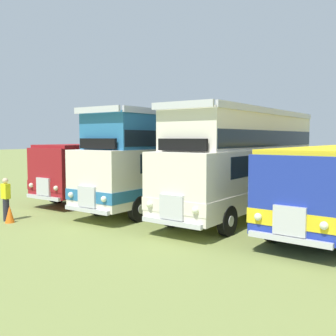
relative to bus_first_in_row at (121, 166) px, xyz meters
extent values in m
cube|color=maroon|center=(0.00, -0.05, -0.05)|extent=(2.55, 10.29, 2.30)
cube|color=maroon|center=(0.00, -0.05, -0.65)|extent=(2.59, 10.33, 0.44)
cube|color=#19232D|center=(0.00, 0.35, 0.55)|extent=(2.57, 7.89, 0.76)
cube|color=#19232D|center=(0.03, -5.12, 0.60)|extent=(2.20, 0.11, 0.90)
cube|color=silver|center=(0.03, -5.23, -0.65)|extent=(0.90, 0.12, 0.80)
cube|color=silver|center=(0.03, -5.26, -1.15)|extent=(2.30, 0.15, 0.16)
sphere|color=#EAEACC|center=(0.93, -5.24, -0.65)|extent=(0.22, 0.22, 0.22)
sphere|color=#EAEACC|center=(-0.87, -5.25, -0.65)|extent=(0.22, 0.22, 0.22)
cube|color=maroon|center=(0.00, -0.05, 1.17)|extent=(2.51, 9.89, 0.14)
cylinder|color=black|center=(1.17, -3.58, -1.23)|extent=(0.29, 1.04, 1.04)
cylinder|color=silver|center=(1.32, -3.57, -1.23)|extent=(0.02, 0.36, 0.36)
cylinder|color=black|center=(-1.13, -3.59, -1.23)|extent=(0.29, 1.04, 1.04)
cylinder|color=silver|center=(-1.28, -3.59, -1.23)|extent=(0.02, 0.36, 0.36)
cylinder|color=black|center=(1.13, 3.30, -1.23)|extent=(0.29, 1.04, 1.04)
cylinder|color=silver|center=(1.28, 3.30, -1.23)|extent=(0.02, 0.36, 0.36)
cylinder|color=black|center=(-1.17, 3.29, -1.23)|extent=(0.29, 1.04, 1.04)
cylinder|color=silver|center=(-1.32, 3.28, -1.23)|extent=(0.02, 0.36, 0.36)
cube|color=silver|center=(3.90, -0.43, -0.05)|extent=(2.54, 11.35, 2.30)
cube|color=teal|center=(3.90, -0.43, -0.65)|extent=(2.58, 11.39, 0.44)
cube|color=#19232D|center=(3.90, -0.03, 0.55)|extent=(2.56, 8.95, 0.76)
cube|color=#19232D|center=(3.92, -6.05, 0.60)|extent=(2.20, 0.11, 0.90)
cube|color=silver|center=(3.92, -6.16, -0.65)|extent=(0.90, 0.12, 0.80)
cube|color=silver|center=(3.92, -6.19, -1.15)|extent=(2.30, 0.15, 0.16)
sphere|color=#EAEACC|center=(4.82, -6.16, -0.65)|extent=(0.22, 0.22, 0.22)
sphere|color=#EAEACC|center=(3.02, -6.17, -0.65)|extent=(0.22, 0.22, 0.22)
cube|color=teal|center=(3.90, -0.18, 1.85)|extent=(2.44, 10.45, 1.50)
cube|color=silver|center=(3.92, -5.61, 2.65)|extent=(2.40, 0.11, 0.24)
cube|color=silver|center=(3.88, 4.54, 2.65)|extent=(2.40, 0.11, 0.24)
cube|color=silver|center=(5.10, -0.18, 2.65)|extent=(0.14, 10.44, 0.24)
cube|color=silver|center=(2.70, -0.19, 2.65)|extent=(0.14, 10.44, 0.24)
cube|color=#19232D|center=(3.90, -0.18, 1.55)|extent=(2.48, 10.35, 0.64)
cube|color=black|center=(3.92, -5.56, 1.35)|extent=(1.90, 0.13, 0.40)
cylinder|color=black|center=(5.07, -4.50, -1.23)|extent=(0.28, 1.04, 1.04)
cylinder|color=silver|center=(5.22, -4.50, -1.23)|extent=(0.02, 0.36, 0.36)
cylinder|color=black|center=(2.77, -4.51, -1.23)|extent=(0.28, 1.04, 1.04)
cylinder|color=silver|center=(2.62, -4.51, -1.23)|extent=(0.02, 0.36, 0.36)
cylinder|color=black|center=(5.04, 3.44, -1.23)|extent=(0.28, 1.04, 1.04)
cylinder|color=silver|center=(5.19, 3.44, -1.23)|extent=(0.02, 0.36, 0.36)
cylinder|color=black|center=(2.74, 3.43, -1.23)|extent=(0.28, 1.04, 1.04)
cylinder|color=silver|center=(2.59, 3.43, -1.23)|extent=(0.02, 0.36, 0.36)
cube|color=silver|center=(7.80, -0.59, -0.05)|extent=(2.53, 10.88, 2.30)
cube|color=silver|center=(7.80, -0.59, -0.65)|extent=(2.57, 10.92, 0.44)
cube|color=#19232D|center=(7.81, -0.19, 0.55)|extent=(2.56, 8.48, 0.76)
cube|color=#19232D|center=(7.79, -5.96, 0.60)|extent=(2.20, 0.11, 0.90)
cube|color=silver|center=(7.79, -6.07, -0.65)|extent=(0.90, 0.12, 0.80)
cube|color=silver|center=(7.79, -6.10, -1.15)|extent=(2.30, 0.15, 0.16)
sphere|color=#EAEACC|center=(8.69, -6.09, -0.65)|extent=(0.22, 0.22, 0.22)
sphere|color=#EAEACC|center=(6.89, -6.08, -0.65)|extent=(0.22, 0.22, 0.22)
cube|color=silver|center=(7.81, -0.34, 1.85)|extent=(2.43, 9.98, 1.50)
cube|color=silver|center=(7.79, -5.52, 2.65)|extent=(2.40, 0.11, 0.24)
cube|color=silver|center=(7.82, 4.15, 2.65)|extent=(2.40, 0.11, 0.24)
cube|color=silver|center=(9.01, -0.34, 2.65)|extent=(0.13, 9.97, 0.24)
cube|color=silver|center=(6.61, -0.33, 2.65)|extent=(0.13, 9.97, 0.24)
cube|color=#19232D|center=(7.81, -0.34, 1.55)|extent=(2.47, 9.88, 0.64)
cube|color=black|center=(7.79, -5.47, 1.35)|extent=(1.90, 0.13, 0.40)
cylinder|color=black|center=(8.94, -4.43, -1.23)|extent=(0.28, 1.04, 1.04)
cylinder|color=silver|center=(9.09, -4.43, -1.23)|extent=(0.02, 0.36, 0.36)
cylinder|color=black|center=(6.64, -4.42, -1.23)|extent=(0.28, 1.04, 1.04)
cylinder|color=silver|center=(6.49, -4.42, -1.23)|extent=(0.02, 0.36, 0.36)
cylinder|color=black|center=(8.97, 3.05, -1.23)|extent=(0.28, 1.04, 1.04)
cylinder|color=silver|center=(9.12, 3.05, -1.23)|extent=(0.02, 0.36, 0.36)
cylinder|color=black|center=(6.67, 3.05, -1.23)|extent=(0.28, 1.04, 1.04)
cylinder|color=silver|center=(6.52, 3.05, -1.23)|extent=(0.02, 0.36, 0.36)
cube|color=#19232D|center=(11.54, -5.78, 0.60)|extent=(2.20, 0.17, 0.90)
cube|color=silver|center=(11.53, -5.89, -0.65)|extent=(0.90, 0.15, 0.80)
cube|color=silver|center=(11.53, -5.92, -1.15)|extent=(2.30, 0.22, 0.16)
sphere|color=#EAEACC|center=(12.43, -5.92, -0.65)|extent=(0.22, 0.22, 0.22)
sphere|color=#EAEACC|center=(10.63, -5.87, -0.65)|extent=(0.22, 0.22, 0.22)
cylinder|color=black|center=(10.44, -4.20, -1.23)|extent=(0.31, 1.05, 1.04)
cylinder|color=silver|center=(10.29, -4.19, -1.23)|extent=(0.03, 0.36, 0.36)
cylinder|color=black|center=(10.67, 2.78, -1.23)|extent=(0.31, 1.05, 1.04)
cylinder|color=silver|center=(10.52, 2.78, -1.23)|extent=(0.03, 0.36, 0.36)
cone|color=orange|center=(1.09, -7.60, -1.41)|extent=(0.36, 0.36, 0.69)
cylinder|color=#23232D|center=(0.68, -7.49, -1.30)|extent=(0.24, 0.24, 0.90)
cube|color=yellow|center=(0.68, -7.49, -0.55)|extent=(0.36, 0.22, 0.60)
sphere|color=beige|center=(0.68, -7.49, -0.13)|extent=(0.22, 0.22, 0.22)
camera|label=1|loc=(14.87, -16.10, 1.59)|focal=41.36mm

